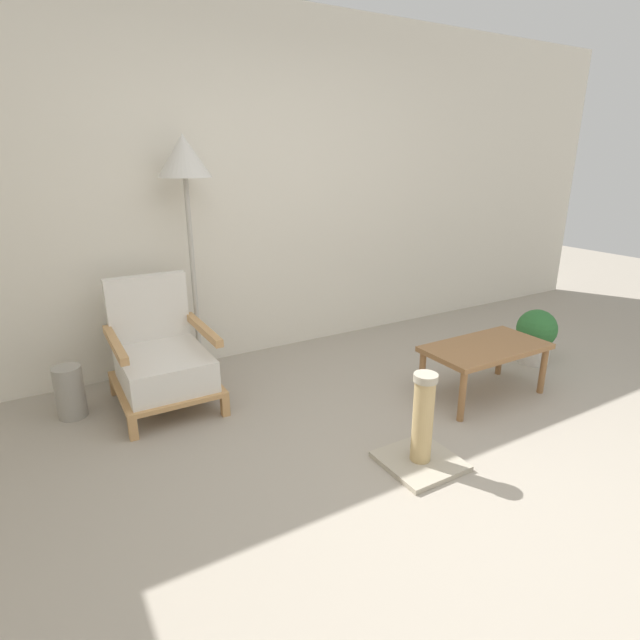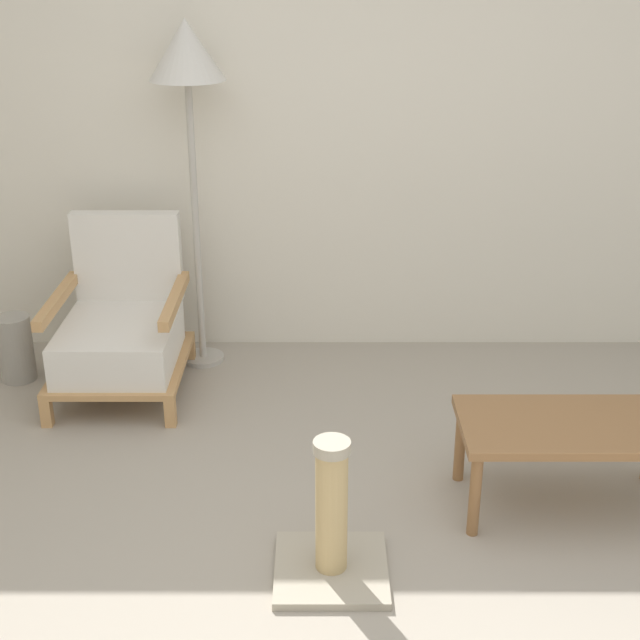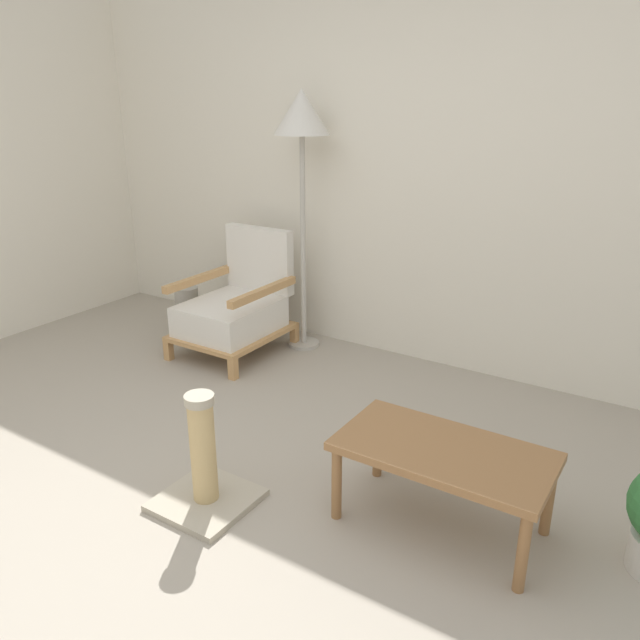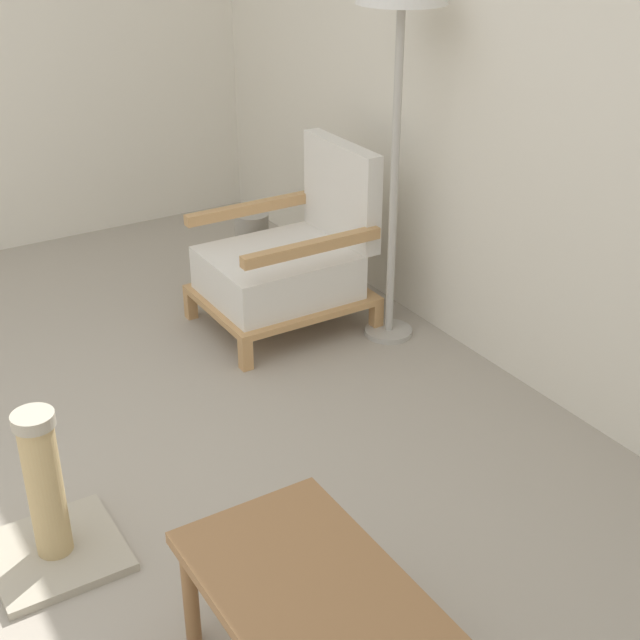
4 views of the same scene
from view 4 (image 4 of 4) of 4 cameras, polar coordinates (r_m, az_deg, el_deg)
The scene contains 5 objects.
wall_back at distance 3.41m, azimuth 15.51°, elevation 16.16°, with size 8.00×0.06×2.70m.
armchair at distance 4.12m, azimuth -1.94°, elevation 3.89°, with size 0.62×0.73×0.83m.
coffee_table at distance 2.28m, azimuth 0.22°, elevation -18.42°, with size 0.86×0.45×0.37m.
vase at distance 4.68m, azimuth -4.34°, elevation 4.82°, with size 0.18×0.18×0.34m, color #9E998E.
scratching_post at distance 2.92m, azimuth -16.92°, elevation -11.76°, with size 0.40×0.40×0.54m.
Camera 4 is at (2.30, -0.06, 1.96)m, focal length 50.00 mm.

